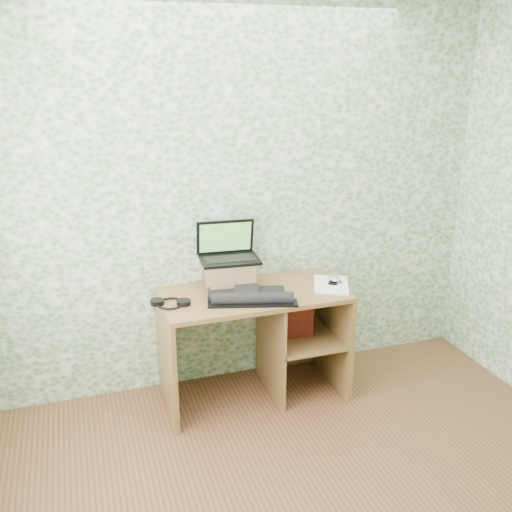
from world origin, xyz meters
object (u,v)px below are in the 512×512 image
object	(u,v)px
riser	(230,274)
desk	(263,326)
laptop	(228,250)
keyboard	(249,296)
notepad	(331,285)

from	to	relation	value
riser	desk	bearing A→B (deg)	-30.72
laptop	keyboard	world-z (taller)	laptop
desk	keyboard	world-z (taller)	keyboard
desk	riser	bearing A→B (deg)	149.28
desk	keyboard	bearing A→B (deg)	-135.81
desk	notepad	bearing A→B (deg)	-10.26
keyboard	notepad	world-z (taller)	keyboard
desk	riser	distance (m)	0.42
desk	riser	size ratio (longest dim) A/B	3.98
laptop	keyboard	size ratio (longest dim) A/B	0.71
desk	laptop	distance (m)	0.57
riser	laptop	bearing A→B (deg)	90.00
keyboard	notepad	xyz separation A→B (m)	(0.59, 0.06, -0.02)
keyboard	laptop	bearing A→B (deg)	116.13
laptop	notepad	distance (m)	0.73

